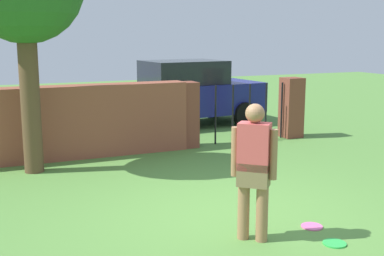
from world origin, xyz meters
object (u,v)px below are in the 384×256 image
Objects in this scene: person at (254,166)px; frisbee_pink at (312,226)px; car at (184,93)px; frisbee_green at (334,243)px.

person reaches higher than frisbee_pink.
car is 7.94m from frisbee_green.
car is 7.41m from frisbee_pink.
person is 6.00× the size of frisbee_green.
car is (2.16, 7.28, -0.04)m from person.
frisbee_pink is (0.89, 0.03, -0.89)m from person.
person is at bearing -177.76° from frisbee_pink.
person is 0.37× the size of car.
frisbee_pink is 1.00× the size of frisbee_green.
person is at bearing -111.79° from car.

